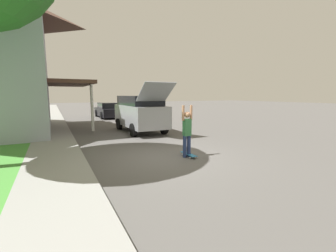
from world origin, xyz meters
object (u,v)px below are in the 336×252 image
at_px(car_down_street, 108,110).
at_px(skateboarder, 187,131).
at_px(suv_parked, 140,112).
at_px(skateboard, 188,154).

relative_size(car_down_street, skateboarder, 2.50).
bearing_deg(car_down_street, suv_parked, -91.07).
height_order(skateboarder, skateboard, skateboarder).
distance_m(skateboarder, skateboard, 0.86).
relative_size(skateboarder, skateboard, 2.21).
xyz_separation_m(suv_parked, skateboarder, (-0.49, -5.96, -0.23)).
distance_m(suv_parked, skateboarder, 5.98).
height_order(suv_parked, skateboard, suv_parked).
relative_size(suv_parked, skateboard, 6.28).
bearing_deg(skateboarder, skateboard, 18.40).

